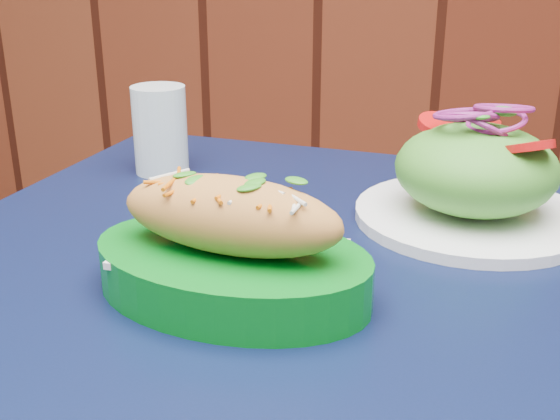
# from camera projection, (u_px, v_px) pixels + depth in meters

# --- Properties ---
(cafe_table) EXTENTS (0.89, 0.89, 0.75)m
(cafe_table) POSITION_uv_depth(u_px,v_px,m) (315.00, 362.00, 0.65)
(cafe_table) COLOR black
(cafe_table) RESTS_ON ground
(banh_mi_basket) EXTENTS (0.26, 0.19, 0.11)m
(banh_mi_basket) POSITION_uv_depth(u_px,v_px,m) (231.00, 248.00, 0.58)
(banh_mi_basket) COLOR #046C17
(banh_mi_basket) RESTS_ON cafe_table
(salad_plate) EXTENTS (0.25, 0.25, 0.13)m
(salad_plate) POSITION_uv_depth(u_px,v_px,m) (475.00, 176.00, 0.73)
(salad_plate) COLOR white
(salad_plate) RESTS_ON cafe_table
(water_glass) EXTENTS (0.07, 0.07, 0.11)m
(water_glass) POSITION_uv_depth(u_px,v_px,m) (160.00, 130.00, 0.89)
(water_glass) COLOR silver
(water_glass) RESTS_ON cafe_table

